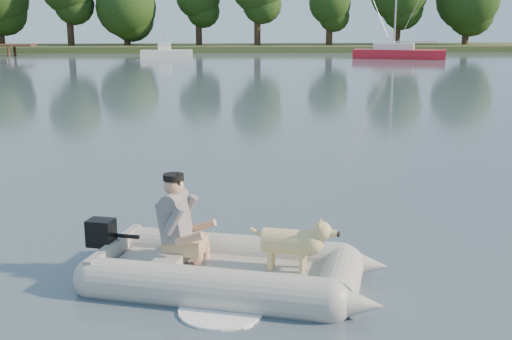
{
  "coord_description": "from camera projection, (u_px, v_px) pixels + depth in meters",
  "views": [
    {
      "loc": [
        -0.4,
        -7.86,
        3.05
      ],
      "look_at": [
        0.17,
        2.01,
        0.75
      ],
      "focal_mm": 45.0,
      "sensor_mm": 36.0,
      "label": 1
    }
  ],
  "objects": [
    {
      "name": "shore_bank",
      "position": [
        222.0,
        48.0,
        68.59
      ],
      "size": [
        160.0,
        12.0,
        0.7
      ],
      "primitive_type": "cube",
      "color": "#47512D",
      "rests_on": "water"
    },
    {
      "name": "water",
      "position": [
        252.0,
        261.0,
        8.35
      ],
      "size": [
        160.0,
        160.0,
        0.0
      ],
      "primitive_type": "plane",
      "color": "slate",
      "rests_on": "ground"
    },
    {
      "name": "dog",
      "position": [
        287.0,
        246.0,
        7.39
      ],
      "size": [
        0.99,
        0.58,
        0.62
      ],
      "primitive_type": null,
      "rotation": [
        0.0,
        0.0,
        -0.29
      ],
      "color": "tan",
      "rests_on": "dinghy"
    },
    {
      "name": "man",
      "position": [
        176.0,
        216.0,
        7.64
      ],
      "size": [
        0.87,
        0.8,
        1.08
      ],
      "primitive_type": null,
      "rotation": [
        0.0,
        0.0,
        -0.29
      ],
      "color": "slate",
      "rests_on": "dinghy"
    },
    {
      "name": "motorboat",
      "position": [
        167.0,
        48.0,
        54.13
      ],
      "size": [
        4.49,
        1.77,
        1.89
      ],
      "primitive_type": null,
      "rotation": [
        0.0,
        0.0,
        0.01
      ],
      "color": "white",
      "rests_on": "water"
    },
    {
      "name": "outboard_motor",
      "position": [
        102.0,
        248.0,
        7.91
      ],
      "size": [
        0.48,
        0.4,
        0.79
      ],
      "primitive_type": null,
      "rotation": [
        0.0,
        0.0,
        -0.29
      ],
      "color": "black",
      "rests_on": "dinghy"
    },
    {
      "name": "sailboat",
      "position": [
        398.0,
        53.0,
        53.49
      ],
      "size": [
        7.82,
        4.64,
        10.31
      ],
      "rotation": [
        0.0,
        0.0,
        -0.34
      ],
      "color": "red",
      "rests_on": "water"
    },
    {
      "name": "dinghy",
      "position": [
        232.0,
        237.0,
        7.47
      ],
      "size": [
        5.66,
        4.87,
        1.39
      ],
      "primitive_type": null,
      "rotation": [
        0.0,
        0.0,
        -0.29
      ],
      "color": "#9A9A95",
      "rests_on": "water"
    }
  ]
}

